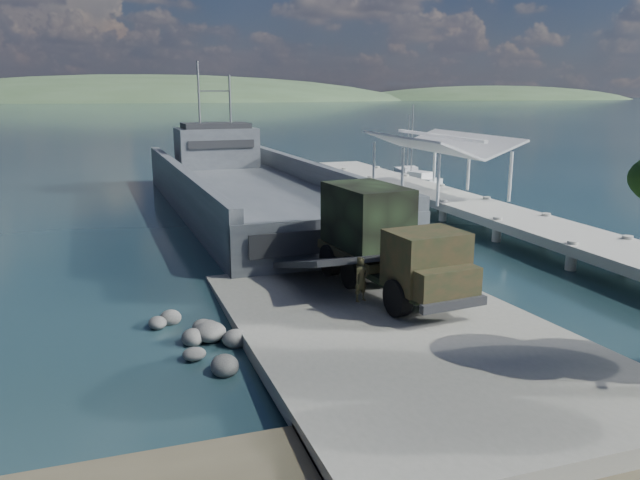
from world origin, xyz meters
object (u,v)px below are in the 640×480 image
Objects in this scene: soldier at (361,290)px; sailboat_near at (412,180)px; pier at (444,189)px; sailboat_far at (408,173)px; military_truck at (385,240)px; landing_craft at (249,197)px.

soldier is 0.22× the size of sailboat_near.
pier is 7.19× the size of sailboat_far.
pier reaches higher than military_truck.
pier is 18.66m from sailboat_far.
sailboat_far is at bearing 32.84° from landing_craft.
sailboat_far is (17.63, 33.57, -2.12)m from military_truck.
pier is 22.71m from soldier.
sailboat_far is (18.62, 12.96, -0.61)m from landing_craft.
sailboat_near is at bearing 72.84° from pier.
sailboat_far is (19.53, 35.85, -0.97)m from soldier.
landing_craft is at bearing 67.54° from soldier.
sailboat_far is at bearing 47.12° from sailboat_near.
military_truck is at bearing -126.23° from pier.
landing_craft is at bearing 86.97° from military_truck.
landing_craft is 18.30m from sailboat_near.
pier is at bearing -22.25° from landing_craft.
sailboat_near reaches higher than pier.
landing_craft is at bearing -175.35° from sailboat_near.
landing_craft reaches higher than military_truck.
pier is 13.52m from landing_craft.
soldier is at bearing -135.69° from military_truck.
pier is 27.49× the size of soldier.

